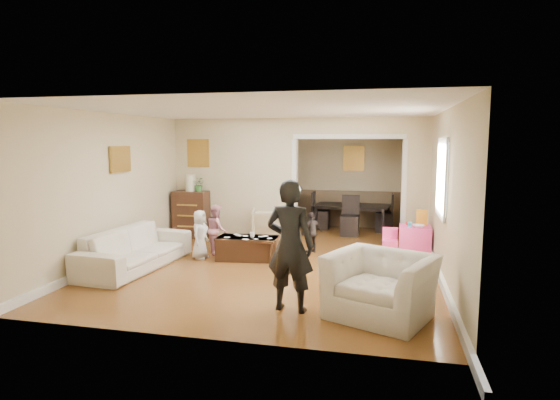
% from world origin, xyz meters
% --- Properties ---
extents(floor, '(7.00, 7.00, 0.00)m').
position_xyz_m(floor, '(0.00, 0.00, 0.00)').
color(floor, brown).
rests_on(floor, ground).
extents(partition_left, '(2.75, 0.18, 2.60)m').
position_xyz_m(partition_left, '(-1.38, 1.80, 1.30)').
color(partition_left, beige).
rests_on(partition_left, ground).
extents(partition_right, '(0.55, 0.18, 2.60)m').
position_xyz_m(partition_right, '(2.48, 1.80, 1.30)').
color(partition_right, beige).
rests_on(partition_right, ground).
extents(partition_header, '(2.22, 0.18, 0.35)m').
position_xyz_m(partition_header, '(1.10, 1.80, 2.42)').
color(partition_header, beige).
rests_on(partition_header, partition_right).
extents(window_pane, '(0.03, 0.95, 1.10)m').
position_xyz_m(window_pane, '(2.73, -0.40, 1.55)').
color(window_pane, white).
rests_on(window_pane, ground).
extents(framed_art_partition, '(0.45, 0.03, 0.55)m').
position_xyz_m(framed_art_partition, '(-2.20, 1.70, 1.85)').
color(framed_art_partition, brown).
rests_on(framed_art_partition, partition_left).
extents(framed_art_sofa_wall, '(0.03, 0.55, 0.40)m').
position_xyz_m(framed_art_sofa_wall, '(-2.71, -0.60, 1.80)').
color(framed_art_sofa_wall, brown).
extents(framed_art_alcove, '(0.45, 0.03, 0.55)m').
position_xyz_m(framed_art_alcove, '(1.10, 3.44, 1.70)').
color(framed_art_alcove, brown).
extents(sofa, '(1.06, 2.32, 0.66)m').
position_xyz_m(sofa, '(-2.19, -1.10, 0.33)').
color(sofa, silver).
rests_on(sofa, ground).
extents(armchair_back, '(0.89, 0.91, 0.69)m').
position_xyz_m(armchair_back, '(-0.50, 1.42, 0.34)').
color(armchair_back, '#C4B588').
rests_on(armchair_back, ground).
extents(armchair_front, '(1.48, 1.40, 0.76)m').
position_xyz_m(armchair_front, '(1.85, -2.41, 0.38)').
color(armchair_front, silver).
rests_on(armchair_front, ground).
extents(dresser, '(0.75, 0.42, 1.03)m').
position_xyz_m(dresser, '(-2.29, 1.45, 0.51)').
color(dresser, '#351B10').
rests_on(dresser, ground).
extents(table_lamp, '(0.22, 0.22, 0.36)m').
position_xyz_m(table_lamp, '(-2.29, 1.45, 1.21)').
color(table_lamp, beige).
rests_on(table_lamp, dresser).
extents(potted_plant, '(0.27, 0.24, 0.30)m').
position_xyz_m(potted_plant, '(-2.09, 1.45, 1.18)').
color(potted_plant, '#36682E').
rests_on(potted_plant, dresser).
extents(coffee_table, '(1.14, 0.67, 0.41)m').
position_xyz_m(coffee_table, '(-0.52, -0.13, 0.20)').
color(coffee_table, '#361B11').
rests_on(coffee_table, ground).
extents(coffee_cup, '(0.11, 0.11, 0.09)m').
position_xyz_m(coffee_cup, '(-0.42, -0.18, 0.45)').
color(coffee_cup, silver).
rests_on(coffee_cup, coffee_table).
extents(play_table, '(0.58, 0.58, 0.54)m').
position_xyz_m(play_table, '(2.43, 0.87, 0.27)').
color(play_table, '#F34096').
rests_on(play_table, ground).
extents(cereal_box, '(0.20, 0.07, 0.30)m').
position_xyz_m(cereal_box, '(2.55, 0.97, 0.69)').
color(cereal_box, yellow).
rests_on(cereal_box, play_table).
extents(cyan_cup, '(0.08, 0.08, 0.08)m').
position_xyz_m(cyan_cup, '(2.33, 0.82, 0.58)').
color(cyan_cup, teal).
rests_on(cyan_cup, play_table).
extents(toy_block, '(0.10, 0.08, 0.05)m').
position_xyz_m(toy_block, '(2.31, 0.99, 0.57)').
color(toy_block, red).
rests_on(toy_block, play_table).
extents(play_bowl, '(0.22, 0.22, 0.05)m').
position_xyz_m(play_bowl, '(2.48, 0.75, 0.57)').
color(play_bowl, white).
rests_on(play_bowl, play_table).
extents(dining_table, '(1.85, 1.19, 0.61)m').
position_xyz_m(dining_table, '(1.11, 3.05, 0.31)').
color(dining_table, black).
rests_on(dining_table, ground).
extents(adult_person, '(0.65, 0.46, 1.66)m').
position_xyz_m(adult_person, '(0.73, -2.46, 0.83)').
color(adult_person, black).
rests_on(adult_person, ground).
extents(child_kneel_a, '(0.31, 0.45, 0.89)m').
position_xyz_m(child_kneel_a, '(-1.37, -0.28, 0.44)').
color(child_kneel_a, silver).
rests_on(child_kneel_a, ground).
extents(child_kneel_b, '(0.52, 0.56, 0.93)m').
position_xyz_m(child_kneel_b, '(-1.22, 0.17, 0.46)').
color(child_kneel_b, '#D1828F').
rests_on(child_kneel_b, ground).
extents(child_toddler, '(0.45, 0.47, 0.78)m').
position_xyz_m(child_toddler, '(0.53, 0.62, 0.39)').
color(child_toddler, black).
rests_on(child_toddler, ground).
extents(craft_papers, '(0.88, 0.50, 0.00)m').
position_xyz_m(craft_papers, '(-0.50, -0.14, 0.41)').
color(craft_papers, white).
rests_on(craft_papers, coffee_table).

